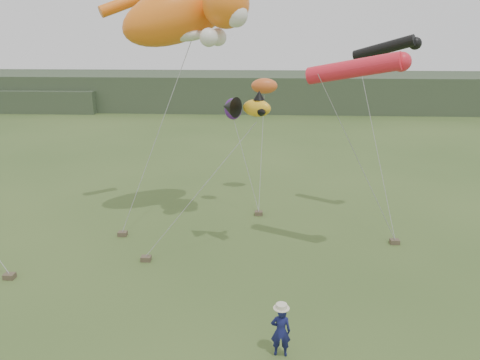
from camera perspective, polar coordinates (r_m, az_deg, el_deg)
name	(u,v)px	position (r m, az deg, el deg)	size (l,w,h in m)	color
ground	(208,319)	(15.24, -3.86, -16.59)	(120.00, 120.00, 0.00)	#385123
headland	(228,91)	(57.81, -1.48, 10.77)	(90.00, 13.00, 4.00)	#2D3D28
festival_attendant	(281,331)	(13.45, 4.99, -17.89)	(0.55, 0.36, 1.51)	#14184C
sandbag_anchors	(194,242)	(20.02, -5.65, -7.58)	(15.14, 7.12, 0.20)	brown
cat_kite	(189,13)	(20.88, -6.28, 19.60)	(6.77, 4.64, 3.78)	orange
fish_kite	(247,107)	(17.53, 0.82, 8.90)	(2.14, 1.41, 1.03)	gold
tube_kites	(372,60)	(19.08, 15.84, 13.94)	(5.22, 6.56, 1.82)	black
misc_kites	(253,94)	(23.97, 1.65, 10.44)	(2.58, 2.78, 1.80)	#D95E26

